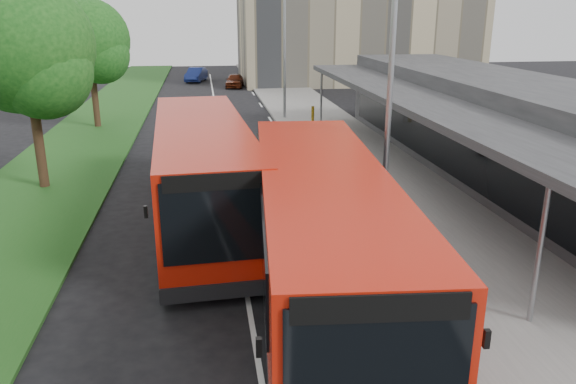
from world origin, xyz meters
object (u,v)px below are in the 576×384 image
object	(u,v)px
litter_bin	(339,151)
car_far	(196,75)
tree_mid	(27,55)
car_near	(235,80)
lamp_post_far	(283,42)
bus_main	(322,236)
tree_far	(90,45)
bus_second	(203,172)
lamp_post_near	(387,80)
bollard	(313,116)

from	to	relation	value
litter_bin	car_far	xyz separation A→B (m)	(-6.41, 32.53, 0.03)
tree_mid	litter_bin	world-z (taller)	tree_mid
tree_mid	car_near	xyz separation A→B (m)	(9.04, 29.27, -4.39)
lamp_post_far	bus_main	distance (m)	23.56
tree_far	car_near	world-z (taller)	tree_far
tree_mid	car_near	world-z (taller)	tree_mid
tree_mid	car_far	xyz separation A→B (m)	(5.61, 34.28, -4.34)
bus_second	litter_bin	size ratio (longest dim) A/B	11.94
lamp_post_far	litter_bin	distance (m)	11.95
tree_mid	bus_main	bearing A→B (deg)	-49.75
car_near	tree_far	bearing A→B (deg)	-108.94
lamp_post_far	bus_second	bearing A→B (deg)	-106.08
tree_mid	car_far	size ratio (longest dim) A/B	1.91
bus_main	bus_second	bearing A→B (deg)	119.67
tree_mid	lamp_post_far	xyz separation A→B (m)	(11.13, 12.95, -0.29)
bus_main	litter_bin	world-z (taller)	bus_main
bus_main	car_far	size ratio (longest dim) A/B	2.86
tree_far	bus_main	bearing A→B (deg)	-68.66
tree_far	lamp_post_near	xyz separation A→B (m)	(11.13, -19.05, 0.03)
tree_mid	lamp_post_far	distance (m)	17.08
bollard	car_far	distance (m)	25.03
car_near	car_far	xyz separation A→B (m)	(-3.44, 5.01, 0.05)
tree_far	bollard	world-z (taller)	tree_far
lamp_post_far	litter_bin	size ratio (longest dim) A/B	8.26
bus_main	litter_bin	xyz separation A→B (m)	(3.31, 12.03, -1.02)
tree_far	bollard	distance (m)	13.22
bus_main	bollard	world-z (taller)	bus_main
lamp_post_near	lamp_post_far	bearing A→B (deg)	90.00
bus_main	car_far	distance (m)	44.68
tree_far	lamp_post_far	size ratio (longest dim) A/B	0.91
lamp_post_near	tree_mid	bearing A→B (deg)	147.64
bus_main	lamp_post_far	bearing A→B (deg)	88.88
tree_mid	car_near	distance (m)	30.94
lamp_post_far	bus_main	xyz separation A→B (m)	(-2.42, -23.23, -3.07)
litter_bin	tree_mid	bearing A→B (deg)	-171.72
lamp_post_far	bus_main	world-z (taller)	lamp_post_far
tree_mid	bus_second	distance (m)	8.31
lamp_post_near	bus_second	xyz separation A→B (m)	(-5.06, 2.46, -3.06)
litter_bin	lamp_post_far	bearing A→B (deg)	94.55
bus_second	litter_bin	world-z (taller)	bus_second
car_near	car_far	size ratio (longest dim) A/B	0.89
litter_bin	car_far	size ratio (longest dim) A/B	0.24
tree_mid	bus_second	size ratio (longest dim) A/B	0.67
bollard	car_far	xyz separation A→B (m)	(-6.87, 24.07, -0.03)
litter_bin	bollard	distance (m)	8.47
lamp_post_near	bus_main	xyz separation A→B (m)	(-2.42, -3.23, -3.07)
lamp_post_far	car_near	size ratio (longest dim) A/B	2.22
lamp_post_near	car_near	xyz separation A→B (m)	(-2.08, 36.32, -4.10)
bus_second	tree_mid	bearing A→B (deg)	139.81
car_near	car_far	bearing A→B (deg)	133.14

